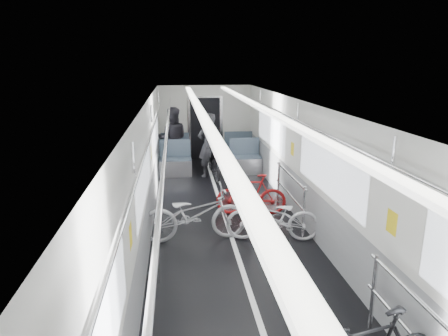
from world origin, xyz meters
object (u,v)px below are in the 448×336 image
object	(u,v)px
bike_right_mid	(273,217)
person_standing	(209,145)
bike_left_far	(194,214)
bike_right_far	(251,194)
bike_aisle	(214,160)
person_seated	(173,139)

from	to	relation	value
bike_right_mid	person_standing	bearing A→B (deg)	-159.35
bike_left_far	bike_right_mid	distance (m)	1.40
bike_left_far	bike_right_far	size ratio (longest dim) A/B	1.29
bike_aisle	person_seated	world-z (taller)	person_seated
person_standing	person_seated	xyz separation A→B (m)	(-1.00, 0.89, 0.04)
bike_right_mid	bike_aisle	size ratio (longest dim) A/B	0.93
bike_right_mid	person_standing	distance (m)	4.39
bike_left_far	person_standing	bearing A→B (deg)	-11.81
bike_right_mid	person_standing	xyz separation A→B (m)	(-0.78, 4.29, 0.45)
bike_left_far	bike_right_far	bearing A→B (deg)	-51.63
person_standing	bike_aisle	bearing A→B (deg)	160.02
person_standing	person_seated	world-z (taller)	person_seated
bike_left_far	person_seated	world-z (taller)	person_seated
bike_left_far	bike_right_far	distance (m)	1.66
bike_right_mid	bike_left_far	bearing A→B (deg)	-87.28
bike_aisle	bike_right_far	bearing A→B (deg)	-84.31
person_seated	person_standing	bearing A→B (deg)	140.57
bike_aisle	person_standing	world-z (taller)	person_standing
bike_left_far	person_seated	bearing A→B (deg)	1.11
bike_aisle	person_standing	bearing A→B (deg)	176.56
person_seated	bike_right_far	bearing A→B (deg)	114.82
bike_right_far	bike_aisle	world-z (taller)	bike_aisle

